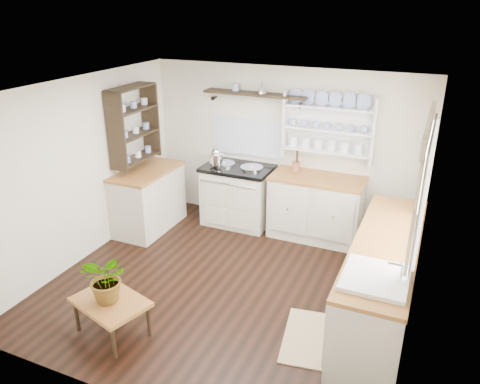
% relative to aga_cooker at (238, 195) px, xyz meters
% --- Properties ---
extents(floor, '(4.00, 3.80, 0.01)m').
position_rel_aga_cooker_xyz_m(floor, '(0.58, -1.57, -0.45)').
color(floor, black).
rests_on(floor, ground).
extents(wall_back, '(4.00, 0.02, 2.30)m').
position_rel_aga_cooker_xyz_m(wall_back, '(0.58, 0.33, 0.70)').
color(wall_back, beige).
rests_on(wall_back, ground).
extents(wall_right, '(0.02, 3.80, 2.30)m').
position_rel_aga_cooker_xyz_m(wall_right, '(2.58, -1.57, 0.70)').
color(wall_right, beige).
rests_on(wall_right, ground).
extents(wall_left, '(0.02, 3.80, 2.30)m').
position_rel_aga_cooker_xyz_m(wall_left, '(-1.42, -1.57, 0.70)').
color(wall_left, beige).
rests_on(wall_left, ground).
extents(ceiling, '(4.00, 3.80, 0.01)m').
position_rel_aga_cooker_xyz_m(ceiling, '(0.58, -1.57, 1.85)').
color(ceiling, white).
rests_on(ceiling, wall_back).
extents(window, '(0.08, 1.55, 1.22)m').
position_rel_aga_cooker_xyz_m(window, '(2.53, -1.42, 1.11)').
color(window, white).
rests_on(window, wall_right).
extents(aga_cooker, '(1.00, 0.69, 0.92)m').
position_rel_aga_cooker_xyz_m(aga_cooker, '(0.00, 0.00, 0.00)').
color(aga_cooker, beige).
rests_on(aga_cooker, floor).
extents(back_cabinets, '(1.27, 0.63, 0.90)m').
position_rel_aga_cooker_xyz_m(back_cabinets, '(1.18, 0.03, 0.01)').
color(back_cabinets, beige).
rests_on(back_cabinets, floor).
extents(right_cabinets, '(0.62, 2.43, 0.90)m').
position_rel_aga_cooker_xyz_m(right_cabinets, '(2.28, -1.47, 0.01)').
color(right_cabinets, beige).
rests_on(right_cabinets, floor).
extents(belfast_sink, '(0.55, 0.60, 0.45)m').
position_rel_aga_cooker_xyz_m(belfast_sink, '(2.28, -2.22, 0.35)').
color(belfast_sink, white).
rests_on(belfast_sink, right_cabinets).
extents(left_cabinets, '(0.62, 1.13, 0.90)m').
position_rel_aga_cooker_xyz_m(left_cabinets, '(-1.12, -0.67, 0.01)').
color(left_cabinets, beige).
rests_on(left_cabinets, floor).
extents(plate_rack, '(1.20, 0.22, 0.90)m').
position_rel_aga_cooker_xyz_m(plate_rack, '(1.23, 0.29, 1.10)').
color(plate_rack, white).
rests_on(plate_rack, wall_back).
extents(high_shelf, '(1.50, 0.29, 0.16)m').
position_rel_aga_cooker_xyz_m(high_shelf, '(0.18, 0.21, 1.45)').
color(high_shelf, black).
rests_on(high_shelf, wall_back).
extents(left_shelving, '(0.28, 0.80, 1.05)m').
position_rel_aga_cooker_xyz_m(left_shelving, '(-1.26, -0.67, 1.10)').
color(left_shelving, black).
rests_on(left_shelving, wall_left).
extents(kettle, '(0.20, 0.20, 0.24)m').
position_rel_aga_cooker_xyz_m(kettle, '(-0.28, -0.12, 0.60)').
color(kettle, silver).
rests_on(kettle, aga_cooker).
extents(utensil_crock, '(0.11, 0.11, 0.13)m').
position_rel_aga_cooker_xyz_m(utensil_crock, '(0.84, 0.11, 0.52)').
color(utensil_crock, '#974E37').
rests_on(utensil_crock, back_cabinets).
extents(center_table, '(0.84, 0.70, 0.39)m').
position_rel_aga_cooker_xyz_m(center_table, '(-0.12, -2.82, -0.11)').
color(center_table, brown).
rests_on(center_table, floor).
extents(potted_plant, '(0.49, 0.44, 0.50)m').
position_rel_aga_cooker_xyz_m(potted_plant, '(-0.12, -2.82, 0.19)').
color(potted_plant, '#3F7233').
rests_on(potted_plant, center_table).
extents(floor_rug, '(0.68, 0.93, 0.02)m').
position_rel_aga_cooker_xyz_m(floor_rug, '(1.74, -2.11, -0.45)').
color(floor_rug, '#8A7050').
rests_on(floor_rug, floor).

